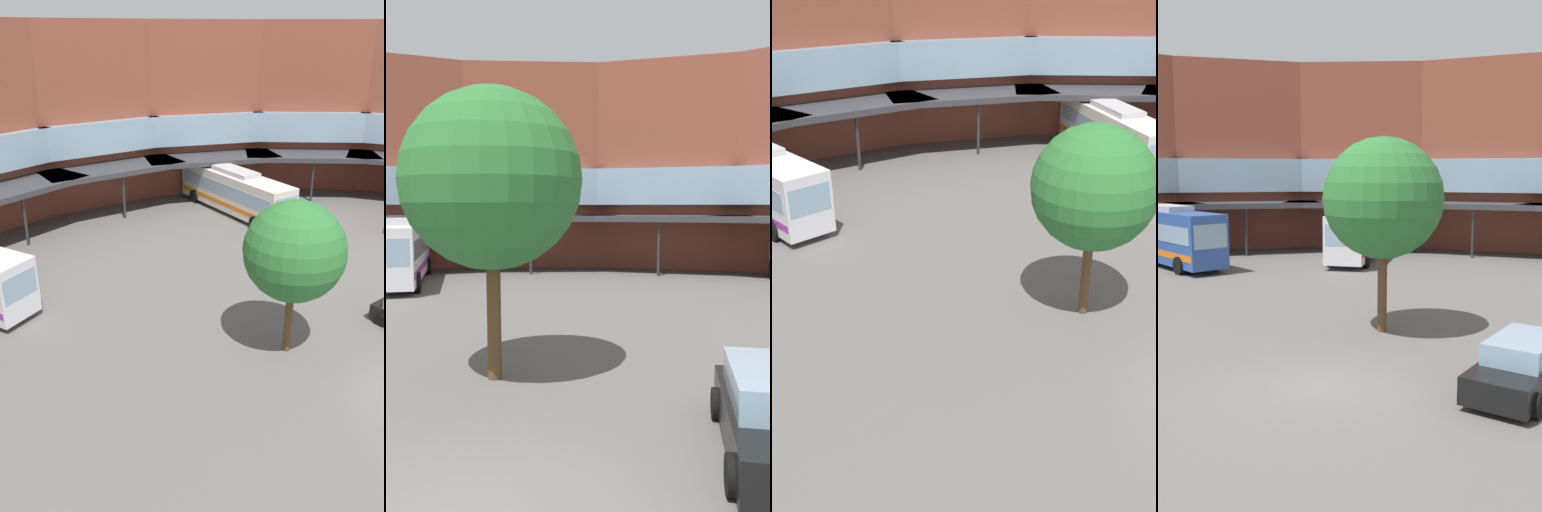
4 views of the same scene
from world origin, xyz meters
TOP-DOWN VIEW (x-y plane):
  - station_building at (-0.00, 23.11)m, footprint 72.54×33.77m
  - bus_3 at (-7.42, 23.05)m, footprint 4.18×11.22m
  - plaza_tree at (-0.16, 6.02)m, footprint 4.55×4.55m

SIDE VIEW (x-z plane):
  - bus_3 at x=-7.42m, z-range 0.02..3.81m
  - plaza_tree at x=-0.16m, z-range 1.41..8.80m
  - station_building at x=0.00m, z-range -0.26..14.46m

